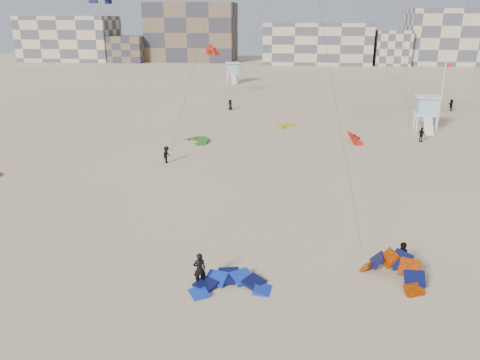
# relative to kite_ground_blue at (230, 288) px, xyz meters

# --- Properties ---
(ground) EXTENTS (320.00, 320.00, 0.00)m
(ground) POSITION_rel_kite_ground_blue_xyz_m (-3.04, -0.48, 0.00)
(ground) COLOR beige
(ground) RESTS_ON ground
(kite_ground_blue) EXTENTS (4.59, 4.75, 1.71)m
(kite_ground_blue) POSITION_rel_kite_ground_blue_xyz_m (0.00, 0.00, 0.00)
(kite_ground_blue) COLOR #1731EC
(kite_ground_blue) RESTS_ON ground
(kite_ground_orange) EXTENTS (5.10, 5.10, 3.63)m
(kite_ground_orange) POSITION_rel_kite_ground_blue_xyz_m (8.58, 2.03, 0.00)
(kite_ground_orange) COLOR #DD4300
(kite_ground_orange) RESTS_ON ground
(kite_ground_green) EXTENTS (4.88, 4.84, 1.42)m
(kite_ground_green) POSITION_rel_kite_ground_blue_xyz_m (-8.43, 29.85, 0.00)
(kite_ground_green) COLOR #2B7815
(kite_ground_green) RESTS_ON ground
(kite_ground_red_far) EXTENTS (3.24, 3.12, 3.17)m
(kite_ground_red_far) POSITION_rel_kite_ground_blue_xyz_m (9.48, 32.04, 0.00)
(kite_ground_red_far) COLOR red
(kite_ground_red_far) RESTS_ON ground
(kite_ground_yellow) EXTENTS (3.89, 3.93, 0.82)m
(kite_ground_yellow) POSITION_rel_kite_ground_blue_xyz_m (1.48, 38.71, 0.00)
(kite_ground_yellow) COLOR gold
(kite_ground_yellow) RESTS_ON ground
(kitesurfer_main) EXTENTS (0.79, 0.66, 1.84)m
(kitesurfer_main) POSITION_rel_kite_ground_blue_xyz_m (-1.64, 0.14, 0.92)
(kitesurfer_main) COLOR black
(kitesurfer_main) RESTS_ON ground
(kitesurfer_b) EXTENTS (1.02, 0.89, 1.78)m
(kitesurfer_b) POSITION_rel_kite_ground_blue_xyz_m (9.20, 2.89, 0.89)
(kitesurfer_b) COLOR black
(kitesurfer_b) RESTS_ON ground
(kitesurfer_c) EXTENTS (0.85, 1.18, 1.65)m
(kitesurfer_c) POSITION_rel_kite_ground_blue_xyz_m (-9.54, 21.34, 0.83)
(kitesurfer_c) COLOR black
(kitesurfer_c) RESTS_ON ground
(kitesurfer_d) EXTENTS (0.88, 1.07, 1.71)m
(kitesurfer_d) POSITION_rel_kite_ground_blue_xyz_m (16.91, 33.06, 0.85)
(kitesurfer_d) COLOR black
(kitesurfer_d) RESTS_ON ground
(kitesurfer_e) EXTENTS (0.92, 0.78, 1.59)m
(kitesurfer_e) POSITION_rel_kite_ground_blue_xyz_m (-7.63, 49.71, 0.79)
(kitesurfer_e) COLOR black
(kitesurfer_e) RESTS_ON ground
(kitesurfer_f) EXTENTS (0.57, 1.62, 1.73)m
(kitesurfer_f) POSITION_rel_kite_ground_blue_xyz_m (25.83, 53.54, 0.87)
(kitesurfer_f) COLOR black
(kitesurfer_f) RESTS_ON ground
(kite_fly_red) EXTENTS (6.55, 4.83, 8.46)m
(kite_fly_red) POSITION_rel_kite_ground_blue_xyz_m (-12.56, 61.19, 8.00)
(kite_fly_red) COLOR red
(kite_fly_red) RESTS_ON ground
(lifeguard_tower_near) EXTENTS (3.19, 5.85, 4.20)m
(lifeguard_tower_near) POSITION_rel_kite_ground_blue_xyz_m (18.89, 39.92, 2.08)
(lifeguard_tower_near) COLOR white
(lifeguard_tower_near) RESTS_ON ground
(lifeguard_tower_far) EXTENTS (3.68, 6.23, 4.29)m
(lifeguard_tower_far) POSITION_rel_kite_ground_blue_xyz_m (-12.01, 81.66, 2.13)
(lifeguard_tower_far) COLOR white
(lifeguard_tower_far) RESTS_ON ground
(flagpole) EXTENTS (0.70, 0.11, 8.65)m
(flagpole) POSITION_rel_kite_ground_blue_xyz_m (19.82, 37.75, 4.52)
(flagpole) COLOR white
(flagpole) RESTS_ON ground
(condo_west_a) EXTENTS (30.00, 15.00, 14.00)m
(condo_west_a) POSITION_rel_kite_ground_blue_xyz_m (-73.04, 129.52, 7.00)
(condo_west_a) COLOR #CBB395
(condo_west_a) RESTS_ON ground
(condo_west_b) EXTENTS (28.00, 14.00, 18.00)m
(condo_west_b) POSITION_rel_kite_ground_blue_xyz_m (-33.04, 133.52, 9.00)
(condo_west_b) COLOR brown
(condo_west_b) RESTS_ON ground
(condo_mid) EXTENTS (32.00, 16.00, 12.00)m
(condo_mid) POSITION_rel_kite_ground_blue_xyz_m (6.96, 129.52, 6.00)
(condo_mid) COLOR #CBB395
(condo_mid) RESTS_ON ground
(condo_east) EXTENTS (26.00, 14.00, 16.00)m
(condo_east) POSITION_rel_kite_ground_blue_xyz_m (46.96, 131.52, 8.00)
(condo_east) COLOR #CBB395
(condo_east) RESTS_ON ground
(condo_fill_left) EXTENTS (12.00, 10.00, 8.00)m
(condo_fill_left) POSITION_rel_kite_ground_blue_xyz_m (-53.04, 127.52, 4.00)
(condo_fill_left) COLOR brown
(condo_fill_left) RESTS_ON ground
(condo_fill_right) EXTENTS (10.00, 10.00, 10.00)m
(condo_fill_right) POSITION_rel_kite_ground_blue_xyz_m (28.96, 127.52, 5.00)
(condo_fill_right) COLOR #CBB395
(condo_fill_right) RESTS_ON ground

